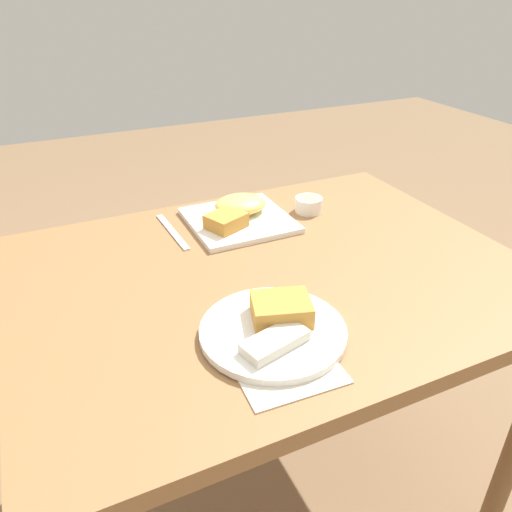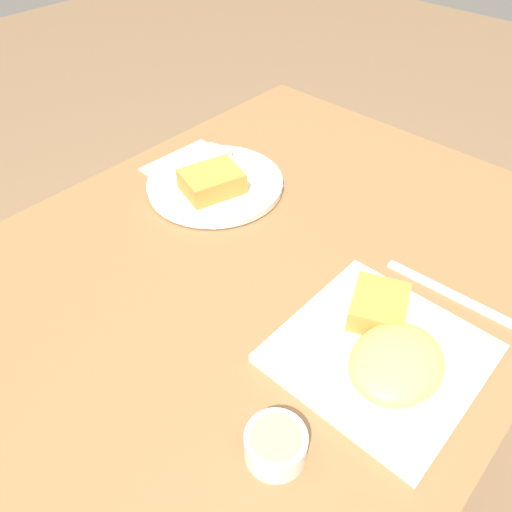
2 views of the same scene
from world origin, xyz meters
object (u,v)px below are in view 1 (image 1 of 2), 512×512
Objects in this scene: plate_oval_far at (275,327)px; sauce_ramekin at (309,204)px; plate_square_near at (238,214)px; butter_knife at (172,232)px.

plate_oval_far reaches higher than sauce_ramekin.
plate_oval_far is at bearing 53.52° from sauce_ramekin.
plate_square_near is 0.18m from butter_knife.
plate_square_near is at bearing -6.39° from sauce_ramekin.
plate_square_near is 0.96× the size of plate_oval_far.
plate_square_near reaches higher than plate_oval_far.
plate_oval_far is 1.24× the size of butter_knife.
butter_knife is (0.17, -0.01, -0.02)m from plate_square_near.
plate_square_near is at bearing -105.11° from plate_oval_far.
plate_square_near is 3.47× the size of sauce_ramekin.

